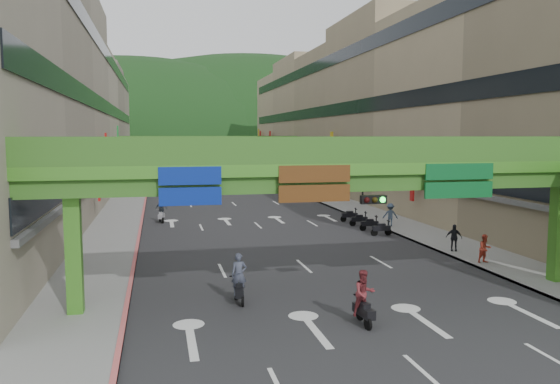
{
  "coord_description": "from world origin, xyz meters",
  "views": [
    {
      "loc": [
        -7.71,
        -16.3,
        7.14
      ],
      "look_at": [
        0.0,
        18.0,
        3.5
      ],
      "focal_mm": 35.0,
      "sensor_mm": 36.0,
      "label": 1
    }
  ],
  "objects": [
    {
      "name": "ground",
      "position": [
        0.0,
        0.0,
        0.0
      ],
      "size": [
        320.0,
        320.0,
        0.0
      ],
      "primitive_type": "plane",
      "color": "black",
      "rests_on": "ground"
    },
    {
      "name": "road_slab",
      "position": [
        0.0,
        50.0,
        0.01
      ],
      "size": [
        18.0,
        140.0,
        0.02
      ],
      "primitive_type": "cube",
      "color": "#28282B",
      "rests_on": "ground"
    },
    {
      "name": "sidewalk_left",
      "position": [
        -11.0,
        50.0,
        0.07
      ],
      "size": [
        4.0,
        140.0,
        0.15
      ],
      "primitive_type": "cube",
      "color": "gray",
      "rests_on": "ground"
    },
    {
      "name": "sidewalk_right",
      "position": [
        11.0,
        50.0,
        0.07
      ],
      "size": [
        4.0,
        140.0,
        0.15
      ],
      "primitive_type": "cube",
      "color": "gray",
      "rests_on": "ground"
    },
    {
      "name": "curb_left",
      "position": [
        -9.1,
        50.0,
        0.09
      ],
      "size": [
        0.2,
        140.0,
        0.18
      ],
      "primitive_type": "cube",
      "color": "#CC5959",
      "rests_on": "ground"
    },
    {
      "name": "curb_right",
      "position": [
        9.1,
        50.0,
        0.09
      ],
      "size": [
        0.2,
        140.0,
        0.18
      ],
      "primitive_type": "cube",
      "color": "gray",
      "rests_on": "ground"
    },
    {
      "name": "building_row_left",
      "position": [
        -18.93,
        50.0,
        9.46
      ],
      "size": [
        12.8,
        95.0,
        19.0
      ],
      "color": "#9E937F",
      "rests_on": "ground"
    },
    {
      "name": "building_row_right",
      "position": [
        18.93,
        50.0,
        9.46
      ],
      "size": [
        12.8,
        95.0,
        19.0
      ],
      "color": "gray",
      "rests_on": "ground"
    },
    {
      "name": "overpass_near",
      "position": [
        0.93,
        5.38,
        5.21
      ],
      "size": [
        28.0,
        12.27,
        7.1
      ],
      "color": "#4C9E2D",
      "rests_on": "ground"
    },
    {
      "name": "overpass_far",
      "position": [
        0.0,
        65.0,
        5.4
      ],
      "size": [
        28.0,
        2.2,
        7.1
      ],
      "color": "#4C9E2D",
      "rests_on": "ground"
    },
    {
      "name": "hill_left",
      "position": [
        -15.0,
        160.0,
        0.0
      ],
      "size": [
        168.0,
        140.0,
        112.0
      ],
      "primitive_type": "ellipsoid",
      "color": "#1C4419",
      "rests_on": "ground"
    },
    {
      "name": "hill_right",
      "position": [
        25.0,
        180.0,
        0.0
      ],
      "size": [
        208.0,
        176.0,
        128.0
      ],
      "primitive_type": "ellipsoid",
      "color": "#1C4419",
      "rests_on": "ground"
    },
    {
      "name": "bunting_string",
      "position": [
        0.0,
        30.0,
        5.96
      ],
      "size": [
        26.0,
        0.36,
        0.47
      ],
      "color": "black",
      "rests_on": "ground"
    },
    {
      "name": "scooter_rider_near",
      "position": [
        -4.43,
        6.28,
        1.02
      ],
      "size": [
        0.71,
        1.6,
        2.16
      ],
      "color": "black",
      "rests_on": "ground"
    },
    {
      "name": "scooter_rider_mid",
      "position": [
        -0.23,
        2.52,
        1.1
      ],
      "size": [
        0.92,
        1.6,
        2.13
      ],
      "color": "black",
      "rests_on": "ground"
    },
    {
      "name": "scooter_rider_left",
      "position": [
        -7.5,
        29.24,
        0.97
      ],
      "size": [
        0.99,
        1.59,
        1.95
      ],
      "color": "#95959D",
      "rests_on": "ground"
    },
    {
      "name": "scooter_rider_far",
      "position": [
        -5.28,
        51.75,
        1.14
      ],
      "size": [
        0.96,
        1.6,
        2.22
      ],
      "color": "maroon",
      "rests_on": "ground"
    },
    {
      "name": "parked_scooter_row",
      "position": [
        7.8,
        22.97,
        0.52
      ],
      "size": [
        1.6,
        7.15,
        1.08
      ],
      "color": "black",
      "rests_on": "ground"
    },
    {
      "name": "car_silver",
      "position": [
        -7.0,
        61.07,
        0.67
      ],
      "size": [
        1.81,
        4.2,
        1.34
      ],
      "primitive_type": "imported",
      "rotation": [
        0.0,
        0.0,
        -0.1
      ],
      "color": "#A3A2A9",
      "rests_on": "ground"
    },
    {
      "name": "car_yellow",
      "position": [
        2.9,
        66.89,
        0.67
      ],
      "size": [
        2.12,
        4.1,
        1.33
      ],
      "primitive_type": "imported",
      "rotation": [
        0.0,
        0.0,
        0.14
      ],
      "color": "#E6EA0E",
      "rests_on": "ground"
    },
    {
      "name": "pedestrian_red",
      "position": [
        9.8,
        10.05,
        0.79
      ],
      "size": [
        0.84,
        0.69,
        1.58
      ],
      "primitive_type": "imported",
      "rotation": [
        0.0,
        0.0,
        0.13
      ],
      "color": "#CA3F2B",
      "rests_on": "ground"
    },
    {
      "name": "pedestrian_dark",
      "position": [
        9.8,
        13.29,
        0.81
      ],
      "size": [
        1.03,
        0.76,
        1.62
      ],
      "primitive_type": "imported",
      "rotation": [
        0.0,
        0.0,
        -0.43
      ],
      "color": "black",
      "rests_on": "ground"
    },
    {
      "name": "pedestrian_blue",
      "position": [
        9.8,
        22.62,
        0.89
      ],
      "size": [
        0.95,
        0.76,
        1.78
      ],
      "primitive_type": "imported",
      "rotation": [
        0.0,
        0.0,
        2.83
      ],
      "color": "#39485E",
      "rests_on": "ground"
    }
  ]
}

